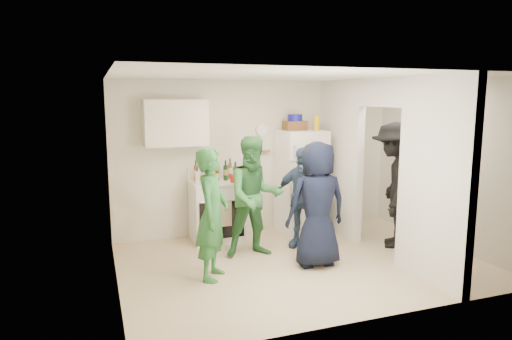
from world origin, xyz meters
The scene contains 37 objects.
floor centered at (0.00, 0.00, 0.00)m, with size 4.80×4.80×0.00m, color beige.
wall_back centered at (0.00, 1.70, 1.25)m, with size 4.80×4.80×0.00m, color silver.
wall_front centered at (0.00, -1.70, 1.25)m, with size 4.80×4.80×0.00m, color silver.
wall_left centered at (-2.40, 0.00, 1.25)m, with size 3.40×3.40×0.00m, color silver.
wall_right centered at (2.40, 0.00, 1.25)m, with size 3.40×3.40×0.00m, color silver.
ceiling centered at (0.00, 0.00, 2.50)m, with size 4.80×4.80×0.00m, color white.
partition_pier_back centered at (1.20, 1.10, 1.25)m, with size 0.12×1.20×2.50m, color silver.
partition_pier_front centered at (1.20, -1.10, 1.25)m, with size 0.12×1.20×2.50m, color silver.
partition_header centered at (1.20, 0.00, 2.30)m, with size 0.12×1.00×0.40m, color silver.
stove centered at (-0.83, 1.37, 0.47)m, with size 0.79×0.66×0.95m, color white.
upper_cabinet centered at (-1.40, 1.52, 1.85)m, with size 0.95×0.34×0.70m, color silver.
fridge centered at (0.61, 1.34, 0.85)m, with size 0.70×0.68×1.70m, color white.
wicker_basket centered at (0.51, 1.39, 1.78)m, with size 0.35×0.25×0.15m, color brown.
blue_bowl centered at (0.51, 1.39, 1.91)m, with size 0.24×0.24×0.11m, color navy.
yellow_cup_stack_top centered at (0.83, 1.24, 1.83)m, with size 0.09×0.09×0.25m, color gold.
wall_clock centered at (0.05, 1.68, 1.70)m, with size 0.22×0.22×0.03m, color white.
spice_shelf centered at (0.00, 1.65, 1.35)m, with size 0.35×0.08×0.03m, color olive.
nook_window centered at (2.38, 0.20, 1.65)m, with size 0.03×0.70×0.80m, color black.
nook_window_frame centered at (2.36, 0.20, 1.65)m, with size 0.04×0.76×0.86m, color white.
nook_valance centered at (2.34, 0.20, 2.00)m, with size 0.04×0.82×0.18m, color white.
yellow_cup_stack_stove centered at (-0.95, 1.15, 1.07)m, with size 0.09×0.09×0.25m, color yellow.
red_cup centered at (-0.61, 1.17, 1.01)m, with size 0.09×0.09×0.12m, color red.
person_green_left centered at (-1.26, -0.09, 0.81)m, with size 0.59×0.39×1.63m, color #30783E.
person_green_center centered at (-0.49, 0.51, 0.85)m, with size 0.83×0.64×1.70m, color #347744.
person_denim centered at (0.30, 0.63, 0.76)m, with size 0.89×0.37×1.51m, color #33476F.
person_navy centered at (0.15, -0.13, 0.84)m, with size 0.82×0.53×1.67m, color black.
person_nook centered at (1.62, 0.22, 0.94)m, with size 1.21×0.70×1.88m, color black.
bottle_a centered at (-1.11, 1.51, 1.11)m, with size 0.07×0.07×0.32m, color brown.
bottle_b centered at (-0.99, 1.31, 1.07)m, with size 0.06×0.06×0.25m, color #1B5132.
bottle_c centered at (-0.91, 1.50, 1.09)m, with size 0.07×0.07×0.28m, color #ACB2BB.
bottle_d centered at (-0.81, 1.33, 1.07)m, with size 0.06×0.06×0.24m, color brown.
bottle_e centered at (-0.75, 1.56, 1.09)m, with size 0.08×0.08×0.29m, color #A1ABB2.
bottle_f centered at (-0.66, 1.40, 1.10)m, with size 0.07×0.07×0.31m, color #143816.
bottle_g centered at (-0.56, 1.49, 1.11)m, with size 0.06×0.06×0.33m, color brown.
bottle_h centered at (-1.15, 1.26, 1.07)m, with size 0.07×0.07×0.25m, color silver.
bottle_i centered at (-0.80, 1.47, 1.07)m, with size 0.06×0.06×0.25m, color #5A2F0F.
bottle_j centered at (-0.54, 1.28, 1.10)m, with size 0.08×0.08×0.30m, color #2B6522.
Camera 1 is at (-2.59, -5.39, 2.23)m, focal length 32.00 mm.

